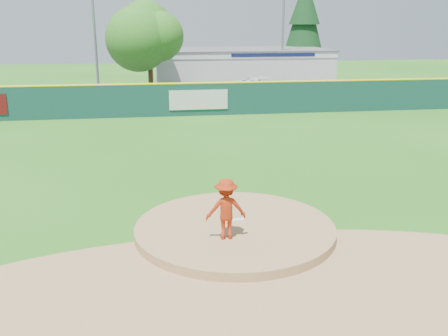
{
  "coord_description": "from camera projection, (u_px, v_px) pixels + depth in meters",
  "views": [
    {
      "loc": [
        -2.19,
        -12.53,
        5.63
      ],
      "look_at": [
        0.0,
        2.0,
        1.3
      ],
      "focal_mm": 40.0,
      "sensor_mm": 36.0,
      "label": 1
    }
  ],
  "objects": [
    {
      "name": "light_pole_left",
      "position": [
        93.0,
        15.0,
        36.83
      ],
      "size": [
        1.75,
        0.25,
        11.0
      ],
      "color": "gray",
      "rests_on": "ground"
    },
    {
      "name": "deciduous_tree",
      "position": [
        149.0,
        37.0,
        35.93
      ],
      "size": [
        5.6,
        5.6,
        7.36
      ],
      "color": "#382314",
      "rests_on": "ground"
    },
    {
      "name": "ground",
      "position": [
        235.0,
        233.0,
        13.79
      ],
      "size": [
        120.0,
        120.0,
        0.0
      ],
      "primitive_type": "plane",
      "color": "#286B19",
      "rests_on": "ground"
    },
    {
      "name": "infield_dirt_arc",
      "position": [
        258.0,
        288.0,
        10.94
      ],
      "size": [
        15.4,
        15.4,
        0.01
      ],
      "primitive_type": "cylinder",
      "color": "#9E774C",
      "rests_on": "ground"
    },
    {
      "name": "conifer_tree",
      "position": [
        304.0,
        22.0,
        48.23
      ],
      "size": [
        4.4,
        4.4,
        9.5
      ],
      "color": "#382314",
      "rests_on": "ground"
    },
    {
      "name": "outfield_fence",
      "position": [
        185.0,
        98.0,
        30.55
      ],
      "size": [
        40.0,
        0.14,
        2.07
      ],
      "color": "#123B36",
      "rests_on": "ground"
    },
    {
      "name": "fence_banners",
      "position": [
        90.0,
        102.0,
        29.69
      ],
      "size": [
        16.61,
        0.04,
        1.2
      ],
      "color": "#5C0D0F",
      "rests_on": "ground"
    },
    {
      "name": "parking_lot",
      "position": [
        177.0,
        95.0,
        39.4
      ],
      "size": [
        44.0,
        16.0,
        0.02
      ],
      "primitive_type": "cube",
      "color": "#38383A",
      "rests_on": "ground"
    },
    {
      "name": "light_pole_right",
      "position": [
        283.0,
        22.0,
        41.02
      ],
      "size": [
        1.75,
        0.25,
        10.0
      ],
      "color": "gray",
      "rests_on": "ground"
    },
    {
      "name": "pitchers_mound",
      "position": [
        235.0,
        233.0,
        13.79
      ],
      "size": [
        5.5,
        5.5,
        0.5
      ],
      "primitive_type": "cylinder",
      "color": "#9E774C",
      "rests_on": "ground"
    },
    {
      "name": "van",
      "position": [
        266.0,
        87.0,
        38.64
      ],
      "size": [
        5.48,
        2.63,
        1.51
      ],
      "primitive_type": "imported",
      "rotation": [
        0.0,
        0.0,
        1.55
      ],
      "color": "white",
      "rests_on": "parking_lot"
    },
    {
      "name": "pool_building_grp",
      "position": [
        240.0,
        68.0,
        44.52
      ],
      "size": [
        15.2,
        8.2,
        3.31
      ],
      "color": "silver",
      "rests_on": "ground"
    },
    {
      "name": "pitcher",
      "position": [
        226.0,
        209.0,
        12.68
      ],
      "size": [
        1.03,
        0.6,
        1.6
      ],
      "primitive_type": "imported",
      "rotation": [
        0.0,
        0.0,
        3.15
      ],
      "color": "#AC2A0E",
      "rests_on": "pitchers_mound"
    },
    {
      "name": "pitching_rubber",
      "position": [
        233.0,
        220.0,
        14.0
      ],
      "size": [
        0.6,
        0.15,
        0.04
      ],
      "primitive_type": "cube",
      "color": "white",
      "rests_on": "pitchers_mound"
    }
  ]
}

